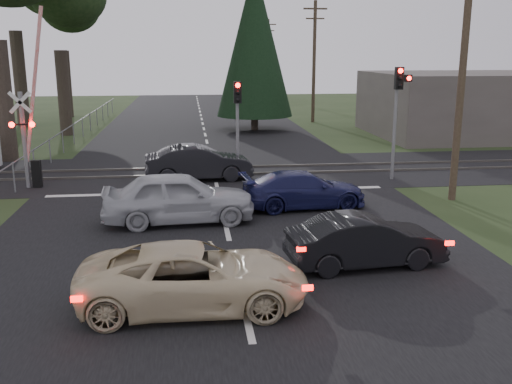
{
  "coord_description": "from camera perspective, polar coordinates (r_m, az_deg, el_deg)",
  "views": [
    {
      "loc": [
        -1.07,
        -13.34,
        5.29
      ],
      "look_at": [
        0.84,
        2.75,
        1.3
      ],
      "focal_mm": 40.0,
      "sensor_mm": 36.0,
      "label": 1
    }
  ],
  "objects": [
    {
      "name": "rail_far",
      "position": [
        26.69,
        -4.34,
        2.47
      ],
      "size": [
        120.0,
        0.12,
        0.1
      ],
      "primitive_type": "cube",
      "color": "#59544C",
      "rests_on": "ground"
    },
    {
      "name": "traffic_signal_center",
      "position": [
        24.24,
        -1.85,
        7.94
      ],
      "size": [
        0.32,
        0.48,
        4.1
      ],
      "color": "slate",
      "rests_on": "ground"
    },
    {
      "name": "stop_line",
      "position": [
        22.21,
        -3.81,
        0.05
      ],
      "size": [
        13.0,
        0.35,
        0.0
      ],
      "primitive_type": "cube",
      "color": "silver",
      "rests_on": "ground"
    },
    {
      "name": "rail_corridor",
      "position": [
        25.91,
        -4.26,
        2.03
      ],
      "size": [
        120.0,
        8.0,
        0.01
      ],
      "primitive_type": "cube",
      "color": "black",
      "rests_on": "ground"
    },
    {
      "name": "fence_left",
      "position": [
        36.85,
        -17.28,
        4.96
      ],
      "size": [
        0.1,
        36.0,
        1.2
      ],
      "primitive_type": null,
      "color": "slate",
      "rests_on": "ground"
    },
    {
      "name": "building_right",
      "position": [
        40.3,
        21.74,
        8.18
      ],
      "size": [
        14.0,
        10.0,
        4.0
      ],
      "primitive_type": "cube",
      "color": "#59514C",
      "rests_on": "ground"
    },
    {
      "name": "road",
      "position": [
        23.96,
        -4.04,
        1.05
      ],
      "size": [
        14.0,
        100.0,
        0.01
      ],
      "primitive_type": "cube",
      "color": "black",
      "rests_on": "ground"
    },
    {
      "name": "dark_hatchback",
      "position": [
        14.67,
        10.89,
        -4.85
      ],
      "size": [
        4.08,
        1.78,
        1.31
      ],
      "primitive_type": "imported",
      "rotation": [
        0.0,
        0.0,
        1.67
      ],
      "color": "black",
      "rests_on": "ground"
    },
    {
      "name": "crossing_signal",
      "position": [
        24.17,
        -21.67,
        5.17
      ],
      "size": [
        1.62,
        0.38,
        6.96
      ],
      "color": "slate",
      "rests_on": "ground"
    },
    {
      "name": "blue_sedan",
      "position": [
        19.88,
        4.76,
        0.23
      ],
      "size": [
        4.51,
        2.2,
        1.26
      ],
      "primitive_type": "imported",
      "rotation": [
        0.0,
        0.0,
        1.67
      ],
      "color": "#171947",
      "rests_on": "ground"
    },
    {
      "name": "utility_pole_mid",
      "position": [
        44.39,
        5.83,
        13.04
      ],
      "size": [
        1.8,
        0.26,
        9.0
      ],
      "color": "#4C3D2D",
      "rests_on": "ground"
    },
    {
      "name": "dark_car_far",
      "position": [
        24.19,
        -5.76,
        2.91
      ],
      "size": [
        4.58,
        1.93,
        1.47
      ],
      "primitive_type": "imported",
      "rotation": [
        0.0,
        0.0,
        1.65
      ],
      "color": "black",
      "rests_on": "ground"
    },
    {
      "name": "ground",
      "position": [
        14.4,
        -2.05,
        -7.74
      ],
      "size": [
        120.0,
        120.0,
        0.0
      ],
      "primitive_type": "plane",
      "color": "#233317",
      "rests_on": "ground"
    },
    {
      "name": "utility_pole_far",
      "position": [
        69.01,
        1.24,
        13.37
      ],
      "size": [
        1.8,
        0.26,
        9.0
      ],
      "color": "#4C3D2D",
      "rests_on": "ground"
    },
    {
      "name": "silver_car",
      "position": [
        18.18,
        -7.73,
        -0.55
      ],
      "size": [
        4.89,
        2.22,
        1.63
      ],
      "primitive_type": "imported",
      "rotation": [
        0.0,
        0.0,
        1.63
      ],
      "color": "#A9ABB1",
      "rests_on": "ground"
    },
    {
      "name": "conifer_tree",
      "position": [
        39.61,
        -0.15,
        14.85
      ],
      "size": [
        5.2,
        5.2,
        11.0
      ],
      "color": "#473D33",
      "rests_on": "ground"
    },
    {
      "name": "cream_coupe",
      "position": [
        12.24,
        -6.2,
        -8.43
      ],
      "size": [
        4.88,
        2.3,
        1.35
      ],
      "primitive_type": "imported",
      "rotation": [
        0.0,
        0.0,
        1.56
      ],
      "color": "beige",
      "rests_on": "ground"
    },
    {
      "name": "utility_pole_near",
      "position": [
        21.59,
        19.97,
        11.52
      ],
      "size": [
        1.8,
        0.26,
        9.0
      ],
      "color": "#4C3D2D",
      "rests_on": "ground"
    },
    {
      "name": "traffic_signal_right",
      "position": [
        24.47,
        14.04,
        8.79
      ],
      "size": [
        0.68,
        0.48,
        4.7
      ],
      "color": "slate",
      "rests_on": "ground"
    },
    {
      "name": "rail_near",
      "position": [
        25.12,
        -4.18,
        1.75
      ],
      "size": [
        120.0,
        0.12,
        0.1
      ],
      "primitive_type": "cube",
      "color": "#59544C",
      "rests_on": "ground"
    }
  ]
}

